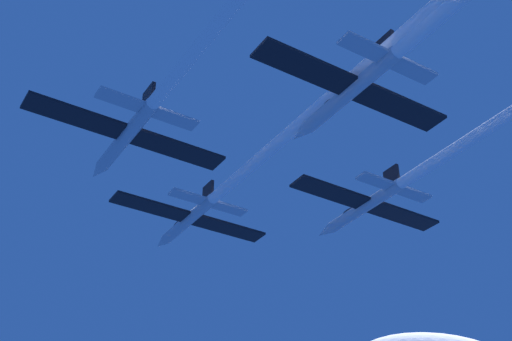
% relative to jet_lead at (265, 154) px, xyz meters
% --- Properties ---
extents(jet_lead, '(20.47, 63.21, 3.39)m').
position_rel_jet_lead_xyz_m(jet_lead, '(0.00, 0.00, 0.00)').
color(jet_lead, '#B2BAC6').
extents(jet_right_wing, '(20.47, 67.82, 3.39)m').
position_rel_jet_lead_xyz_m(jet_right_wing, '(15.41, -17.57, -0.85)').
color(jet_right_wing, '#B2BAC6').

